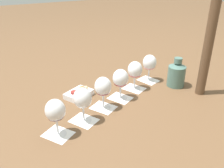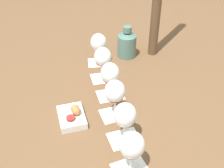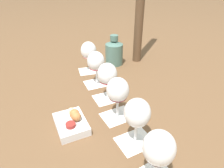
% 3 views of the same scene
% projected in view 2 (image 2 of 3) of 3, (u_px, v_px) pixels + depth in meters
% --- Properties ---
extents(ground_plane, '(8.00, 8.00, 0.00)m').
position_uv_depth(ground_plane, '(112.00, 104.00, 1.19)').
color(ground_plane, brown).
extents(tasting_card_0, '(0.12, 0.13, 0.00)m').
position_uv_depth(tasting_card_0, '(99.00, 62.00, 1.46)').
color(tasting_card_0, white).
rests_on(tasting_card_0, ground_plane).
extents(tasting_card_1, '(0.13, 0.14, 0.00)m').
position_uv_depth(tasting_card_1, '(103.00, 78.00, 1.35)').
color(tasting_card_1, white).
rests_on(tasting_card_1, ground_plane).
extents(tasting_card_2, '(0.13, 0.14, 0.00)m').
position_uv_depth(tasting_card_2, '(110.00, 95.00, 1.24)').
color(tasting_card_2, white).
rests_on(tasting_card_2, ground_plane).
extents(tasting_card_3, '(0.13, 0.14, 0.00)m').
position_uv_depth(tasting_card_3, '(115.00, 114.00, 1.14)').
color(tasting_card_3, white).
rests_on(tasting_card_3, ground_plane).
extents(tasting_card_4, '(0.13, 0.14, 0.00)m').
position_uv_depth(tasting_card_4, '(124.00, 138.00, 1.03)').
color(tasting_card_4, white).
rests_on(tasting_card_4, ground_plane).
extents(wine_glass_0, '(0.08, 0.08, 0.16)m').
position_uv_depth(wine_glass_0, '(99.00, 44.00, 1.40)').
color(wine_glass_0, white).
rests_on(wine_glass_0, tasting_card_0).
extents(wine_glass_1, '(0.08, 0.08, 0.16)m').
position_uv_depth(wine_glass_1, '(103.00, 59.00, 1.28)').
color(wine_glass_1, white).
rests_on(wine_glass_1, tasting_card_1).
extents(wine_glass_2, '(0.08, 0.08, 0.16)m').
position_uv_depth(wine_glass_2, '(110.00, 75.00, 1.18)').
color(wine_glass_2, white).
rests_on(wine_glass_2, tasting_card_2).
extents(wine_glass_3, '(0.08, 0.08, 0.16)m').
position_uv_depth(wine_glass_3, '(115.00, 93.00, 1.07)').
color(wine_glass_3, white).
rests_on(wine_glass_3, tasting_card_3).
extents(wine_glass_4, '(0.08, 0.08, 0.16)m').
position_uv_depth(wine_glass_4, '(125.00, 117.00, 0.97)').
color(wine_glass_4, white).
rests_on(wine_glass_4, tasting_card_4).
extents(wine_glass_5, '(0.08, 0.08, 0.16)m').
position_uv_depth(wine_glass_5, '(132.00, 147.00, 0.86)').
color(wine_glass_5, white).
rests_on(wine_glass_5, tasting_card_5).
extents(ceramic_vase, '(0.10, 0.10, 0.17)m').
position_uv_depth(ceramic_vase, '(127.00, 44.00, 1.48)').
color(ceramic_vase, '#4C7066').
rests_on(ceramic_vase, ground_plane).
extents(snack_dish, '(0.17, 0.15, 0.06)m').
position_uv_depth(snack_dish, '(72.00, 116.00, 1.10)').
color(snack_dish, silver).
rests_on(snack_dish, ground_plane).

